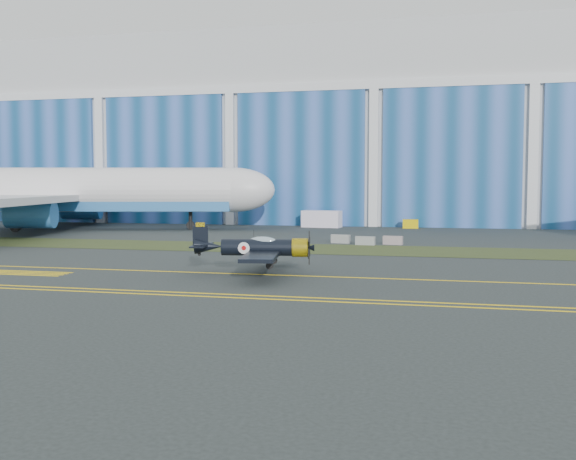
% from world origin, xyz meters
% --- Properties ---
extents(ground, '(260.00, 260.00, 0.00)m').
position_xyz_m(ground, '(0.00, 0.00, 0.00)').
color(ground, '#2E3534').
rests_on(ground, ground).
extents(grass_median, '(260.00, 10.00, 0.02)m').
position_xyz_m(grass_median, '(0.00, 14.00, 0.02)').
color(grass_median, '#475128').
rests_on(grass_median, ground).
extents(hangar, '(220.00, 45.70, 30.00)m').
position_xyz_m(hangar, '(0.00, 71.79, 14.96)').
color(hangar, silver).
rests_on(hangar, ground).
extents(taxiway_centreline, '(200.00, 0.20, 0.02)m').
position_xyz_m(taxiway_centreline, '(0.00, -5.00, 0.01)').
color(taxiway_centreline, yellow).
rests_on(taxiway_centreline, ground).
extents(edge_line_near, '(80.00, 0.20, 0.02)m').
position_xyz_m(edge_line_near, '(0.00, -14.50, 0.01)').
color(edge_line_near, yellow).
rests_on(edge_line_near, ground).
extents(edge_line_far, '(80.00, 0.20, 0.02)m').
position_xyz_m(edge_line_far, '(0.00, -13.50, 0.01)').
color(edge_line_far, yellow).
rests_on(edge_line_far, ground).
extents(hold_short_ladder, '(6.00, 2.40, 0.02)m').
position_xyz_m(hold_short_ladder, '(-18.00, -8.10, 0.01)').
color(hold_short_ladder, yellow).
rests_on(hold_short_ladder, ground).
extents(warbird, '(11.16, 12.78, 3.39)m').
position_xyz_m(warbird, '(-2.02, -5.00, 1.90)').
color(warbird, black).
rests_on(warbird, ground).
extents(jetliner, '(81.50, 73.84, 24.17)m').
position_xyz_m(jetliner, '(-42.55, 32.98, 12.08)').
color(jetliner, white).
rests_on(jetliner, ground).
extents(shipping_container, '(5.81, 2.90, 2.42)m').
position_xyz_m(shipping_container, '(-7.07, 45.93, 1.21)').
color(shipping_container, white).
rests_on(shipping_container, ground).
extents(tug, '(2.23, 1.47, 1.25)m').
position_xyz_m(tug, '(5.54, 46.76, 0.63)').
color(tug, '#E5C205').
rests_on(tug, ground).
extents(barrier_a, '(2.07, 0.93, 0.90)m').
position_xyz_m(barrier_a, '(-0.31, 20.80, 0.45)').
color(barrier_a, gray).
rests_on(barrier_a, ground).
extents(barrier_b, '(2.04, 0.77, 0.90)m').
position_xyz_m(barrier_b, '(2.52, 19.04, 0.45)').
color(barrier_b, gray).
rests_on(barrier_b, ground).
extents(barrier_c, '(2.07, 0.89, 0.90)m').
position_xyz_m(barrier_c, '(5.22, 20.31, 0.45)').
color(barrier_c, gray).
rests_on(barrier_c, ground).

